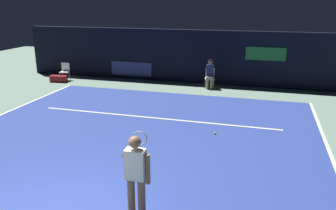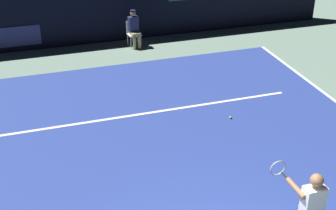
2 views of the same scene
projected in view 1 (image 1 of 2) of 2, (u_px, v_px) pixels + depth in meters
name	position (u px, v px, depth m)	size (l,w,h in m)	color
ground_plane	(136.00, 138.00, 10.27)	(34.51, 34.51, 0.00)	slate
court_surface	(136.00, 138.00, 10.27)	(10.98, 10.52, 0.01)	navy
line_sideline_left	(333.00, 160.00, 8.84)	(0.10, 10.52, 0.01)	white
line_service	(155.00, 118.00, 11.96)	(8.56, 0.10, 0.01)	white
back_wall	(191.00, 56.00, 16.89)	(17.78, 0.33, 2.60)	black
tennis_player	(136.00, 174.00, 6.11)	(0.63, 0.92, 1.73)	#8C6647
line_judge_on_chair	(210.00, 74.00, 15.91)	(0.48, 0.56, 1.32)	white
courtside_chair_near	(65.00, 71.00, 17.55)	(0.51, 0.49, 0.88)	white
tennis_ball	(215.00, 133.00, 10.51)	(0.07, 0.07, 0.07)	#CCE033
equipment_bag	(59.00, 79.00, 17.27)	(0.84, 0.32, 0.32)	maroon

